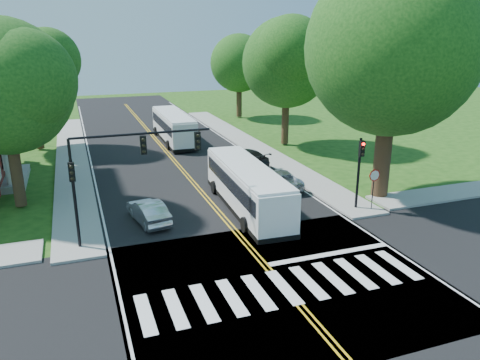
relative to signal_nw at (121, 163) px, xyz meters
name	(u,v)px	position (x,y,z in m)	size (l,w,h in m)	color
ground	(279,282)	(5.86, -6.43, -4.38)	(140.00, 140.00, 0.00)	#194310
road	(185,173)	(5.86, 11.57, -4.37)	(14.00, 96.00, 0.01)	black
cross_road	(279,282)	(5.86, -6.43, -4.37)	(60.00, 12.00, 0.01)	black
center_line	(174,160)	(5.86, 15.57, -4.36)	(0.36, 70.00, 0.01)	gold
edge_line_w	(92,167)	(-0.94, 15.57, -4.36)	(0.12, 70.00, 0.01)	silver
edge_line_e	(247,153)	(12.66, 15.57, -4.36)	(0.12, 70.00, 0.01)	silver
crosswalk	(284,287)	(5.86, -6.93, -4.36)	(12.60, 3.00, 0.01)	silver
stop_bar	(330,254)	(9.36, -4.83, -4.36)	(6.60, 0.40, 0.01)	silver
sidewalk_nw	(72,159)	(-2.44, 18.57, -4.30)	(2.60, 40.00, 0.15)	gray
sidewalk_ne	(251,144)	(14.16, 18.57, -4.30)	(2.60, 40.00, 0.15)	gray
tree_ne_big	(393,49)	(16.86, 1.57, 5.24)	(10.80, 10.80, 14.91)	#342115
tree_west_near	(4,87)	(-5.64, 7.57, 3.15)	(8.00, 8.00, 11.40)	#342115
tree_west_far	(31,74)	(-5.14, 23.57, 2.62)	(7.60, 7.60, 10.67)	#342115
tree_east_mid	(287,63)	(17.36, 17.57, 3.48)	(8.40, 8.40, 11.93)	#342115
tree_east_far	(239,63)	(18.36, 33.57, 2.48)	(7.20, 7.20, 10.34)	#342115
signal_nw	(121,163)	(0.00, 0.00, 0.00)	(7.15, 0.46, 5.66)	black
signal_ne	(360,164)	(14.06, 0.01, -1.41)	(0.30, 0.46, 4.40)	black
stop_sign	(374,179)	(14.86, -0.45, -2.35)	(0.76, 0.08, 2.53)	black
bus_lead	(247,187)	(7.65, 2.41, -2.88)	(3.00, 11.01, 2.82)	silver
bus_follow	(173,127)	(7.45, 22.84, -2.86)	(2.76, 11.06, 2.85)	silver
hatchback	(148,211)	(1.54, 2.38, -3.70)	(1.41, 4.05, 1.33)	silver
suv	(279,179)	(11.34, 5.68, -3.73)	(2.11, 4.57, 1.27)	silver
dark_sedan	(244,157)	(11.00, 11.89, -3.68)	(1.94, 4.77, 1.38)	black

